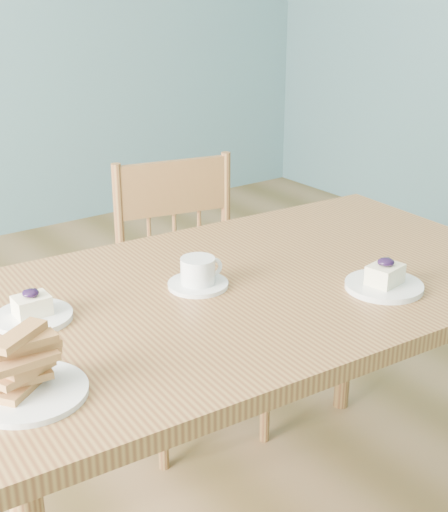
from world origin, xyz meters
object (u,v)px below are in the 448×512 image
Objects in this scene: dining_chair at (190,299)px; coffee_cup at (198,274)px; biscotti_plate at (27,374)px; cheesecake_plate_near at (384,281)px; cheesecake_plate_far at (33,312)px; dining_table at (247,312)px.

coffee_cup is at bearing -108.62° from dining_chair.
dining_chair is 1.07m from biscotti_plate.
cheesecake_plate_near is 0.75m from cheesecake_plate_far.
biscotti_plate reaches higher than cheesecake_plate_far.
dining_chair is 5.00× the size of cheesecake_plate_near.
dining_table is 0.15m from coffee_cup.
biscotti_plate is (-0.11, -0.26, 0.02)m from cheesecake_plate_far.
dining_table is 8.23× the size of cheesecake_plate_near.
coffee_cup is at bearing 142.14° from cheesecake_plate_near.
dining_chair is 0.64m from coffee_cup.
biscotti_plate is (-0.47, -0.20, 0.01)m from coffee_cup.
cheesecake_plate_far reaches higher than dining_table.
cheesecake_plate_near is 1.09× the size of cheesecake_plate_far.
coffee_cup is (0.36, -0.06, 0.01)m from cheesecake_plate_far.
dining_chair is 0.79m from cheesecake_plate_near.
cheesecake_plate_near is 0.88× the size of biscotti_plate.
cheesecake_plate_near reaches higher than coffee_cup.
dining_table is 1.65× the size of dining_chair.
coffee_cup is 0.51m from biscotti_plate.
coffee_cup reaches higher than dining_table.
dining_table is 0.48m from cheesecake_plate_far.
cheesecake_plate_near is at bearing -24.55° from cheesecake_plate_far.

